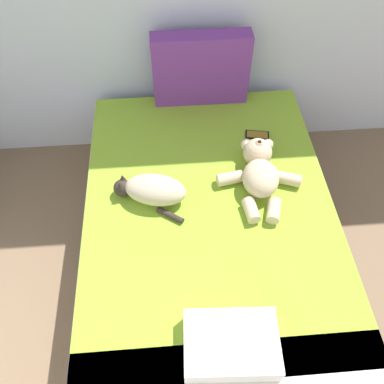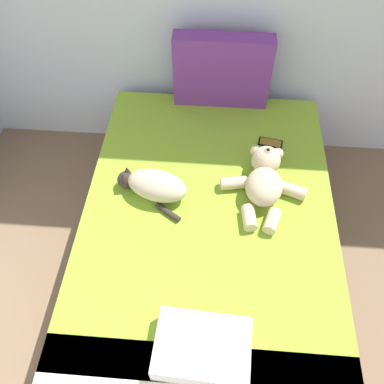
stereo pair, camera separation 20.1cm
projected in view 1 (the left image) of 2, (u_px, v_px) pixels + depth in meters
bed at (209, 237)px, 2.41m from camera, size 1.43×2.06×0.52m
patterned_cushion at (201, 69)px, 2.58m from camera, size 0.62×0.13×0.48m
cat at (152, 190)px, 2.20m from camera, size 0.42×0.33×0.15m
teddy_bear at (260, 171)px, 2.27m from camera, size 0.49×0.56×0.18m
cell_phone at (257, 135)px, 2.55m from camera, size 0.16×0.10×0.01m
throw_pillow at (231, 344)px, 1.71m from camera, size 0.41×0.30×0.11m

